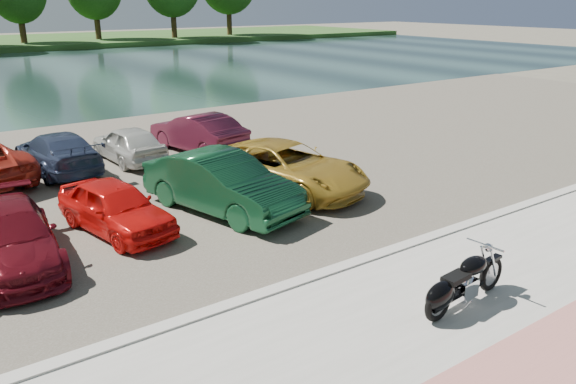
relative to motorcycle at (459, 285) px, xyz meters
The scene contains 14 objects.
ground 0.71m from the motorcycle, 106.04° to the left, with size 200.00×200.00×0.00m, color #595447.
promenade 0.78m from the motorcycle, 101.73° to the right, with size 60.00×6.00×0.10m, color #9C9B93.
pink_path 2.13m from the motorcycle, 93.32° to the right, with size 60.00×2.00×0.01m, color #A8645F.
kerb 2.47m from the motorcycle, 92.85° to the left, with size 60.00×0.30×0.14m, color #9C9B93.
parking_lot 11.43m from the motorcycle, 90.61° to the left, with size 60.00×18.00×0.04m, color #48433A.
river 40.42m from the motorcycle, 90.17° to the left, with size 120.00×40.00×0.00m, color #182C29.
motorcycle is the anchor object (origin of this frame).
car_3 8.98m from the motorcycle, 132.80° to the left, with size 1.73×4.26×1.24m, color #5C0D16.
car_4 8.01m from the motorcycle, 117.59° to the left, with size 1.45×3.60×1.23m, color red.
car_5 6.92m from the motorcycle, 98.14° to the left, with size 1.62×4.65×1.53m, color #113E23.
car_6 7.38m from the motorcycle, 79.62° to the left, with size 2.34×5.06×1.41m, color #AA8327.
car_11 13.56m from the motorcycle, 105.21° to the left, with size 1.79×4.40×1.28m, color #27324D.
car_12 12.98m from the motorcycle, 95.64° to the left, with size 1.47×3.64×1.24m, color beige.
car_13 12.86m from the motorcycle, 84.26° to the left, with size 1.47×4.23×1.39m, color #4E1427.
Camera 1 is at (-7.40, -5.89, 5.33)m, focal length 35.00 mm.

